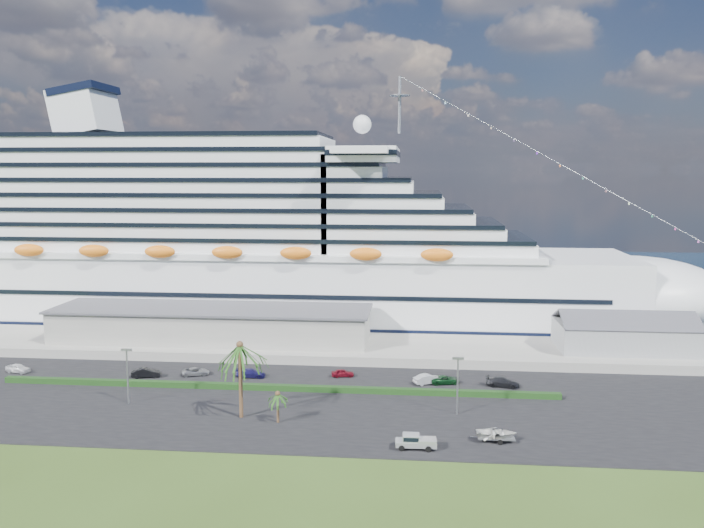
# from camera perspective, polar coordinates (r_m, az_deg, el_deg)

# --- Properties ---
(ground) EXTENTS (420.00, 420.00, 0.00)m
(ground) POSITION_cam_1_polar(r_m,az_deg,el_deg) (93.49, -3.70, -13.70)
(ground) COLOR #324918
(ground) RESTS_ON ground
(asphalt_lot) EXTENTS (140.00, 38.00, 0.12)m
(asphalt_lot) POSITION_cam_1_polar(r_m,az_deg,el_deg) (103.66, -2.72, -11.46)
(asphalt_lot) COLOR black
(asphalt_lot) RESTS_ON ground
(wharf) EXTENTS (240.00, 20.00, 1.80)m
(wharf) POSITION_cam_1_polar(r_m,az_deg,el_deg) (130.94, -0.91, -6.94)
(wharf) COLOR gray
(wharf) RESTS_ON ground
(water) EXTENTS (420.00, 160.00, 0.02)m
(water) POSITION_cam_1_polar(r_m,az_deg,el_deg) (218.99, 1.69, -1.17)
(water) COLOR black
(water) RESTS_ON ground
(cruise_ship) EXTENTS (191.00, 38.00, 54.00)m
(cruise_ship) POSITION_cam_1_polar(r_m,az_deg,el_deg) (155.00, -7.88, 1.24)
(cruise_ship) COLOR silver
(cruise_ship) RESTS_ON ground
(terminal_building) EXTENTS (61.00, 15.00, 6.30)m
(terminal_building) POSITION_cam_1_polar(r_m,az_deg,el_deg) (134.97, -11.56, -4.86)
(terminal_building) COLOR gray
(terminal_building) RESTS_ON wharf
(port_shed) EXTENTS (24.00, 12.31, 7.37)m
(port_shed) POSITION_cam_1_polar(r_m,az_deg,el_deg) (134.79, 21.74, -5.55)
(port_shed) COLOR gray
(port_shed) RESTS_ON wharf
(hedge) EXTENTS (88.00, 1.10, 0.90)m
(hedge) POSITION_cam_1_polar(r_m,az_deg,el_deg) (109.51, -6.56, -10.15)
(hedge) COLOR black
(hedge) RESTS_ON asphalt_lot
(lamp_post_left) EXTENTS (1.60, 0.35, 8.27)m
(lamp_post_left) POSITION_cam_1_polar(r_m,az_deg,el_deg) (106.82, -18.18, -8.29)
(lamp_post_left) COLOR gray
(lamp_post_left) RESTS_ON asphalt_lot
(lamp_post_right) EXTENTS (1.60, 0.35, 8.27)m
(lamp_post_right) POSITION_cam_1_polar(r_m,az_deg,el_deg) (98.38, 8.78, -9.37)
(lamp_post_right) COLOR gray
(lamp_post_right) RESTS_ON asphalt_lot
(palm_tall) EXTENTS (8.82, 8.82, 11.13)m
(palm_tall) POSITION_cam_1_polar(r_m,az_deg,el_deg) (96.32, -9.30, -7.37)
(palm_tall) COLOR #47301E
(palm_tall) RESTS_ON ground
(palm_short) EXTENTS (3.53, 3.53, 4.56)m
(palm_short) POSITION_cam_1_polar(r_m,az_deg,el_deg) (95.31, -6.20, -10.96)
(palm_short) COLOR #47301E
(palm_short) RESTS_ON ground
(parked_car_0) EXTENTS (4.60, 2.64, 1.47)m
(parked_car_0) POSITION_cam_1_polar(r_m,az_deg,el_deg) (130.73, -26.01, -7.79)
(parked_car_0) COLOR silver
(parked_car_0) RESTS_ON asphalt_lot
(parked_car_1) EXTENTS (4.94, 2.68, 1.55)m
(parked_car_1) POSITION_cam_1_polar(r_m,az_deg,el_deg) (120.08, -16.73, -8.65)
(parked_car_1) COLOR black
(parked_car_1) RESTS_ON asphalt_lot
(parked_car_2) EXTENTS (4.94, 3.38, 1.26)m
(parked_car_2) POSITION_cam_1_polar(r_m,az_deg,el_deg) (119.17, -12.86, -8.71)
(parked_car_2) COLOR gray
(parked_car_2) RESTS_ON asphalt_lot
(parked_car_3) EXTENTS (4.85, 1.98, 1.41)m
(parked_car_3) POSITION_cam_1_polar(r_m,az_deg,el_deg) (116.42, -8.40, -8.96)
(parked_car_3) COLOR #1A1752
(parked_car_3) RESTS_ON asphalt_lot
(parked_car_4) EXTENTS (3.97, 2.19, 1.28)m
(parked_car_4) POSITION_cam_1_polar(r_m,az_deg,el_deg) (115.48, -0.78, -9.05)
(parked_car_4) COLOR maroon
(parked_car_4) RESTS_ON asphalt_lot
(parked_car_5) EXTENTS (4.99, 3.44, 1.56)m
(parked_car_5) POSITION_cam_1_polar(r_m,az_deg,el_deg) (112.42, 6.34, -9.49)
(parked_car_5) COLOR #BABBC2
(parked_car_5) RESTS_ON asphalt_lot
(parked_car_6) EXTENTS (5.06, 3.14, 1.31)m
(parked_car_6) POSITION_cam_1_polar(r_m,az_deg,el_deg) (112.88, 7.73, -9.51)
(parked_car_6) COLOR #0D3617
(parked_car_6) RESTS_ON asphalt_lot
(parked_car_7) EXTENTS (5.57, 3.19, 1.52)m
(parked_car_7) POSITION_cam_1_polar(r_m,az_deg,el_deg) (112.93, 12.43, -9.56)
(parked_car_7) COLOR black
(parked_car_7) RESTS_ON asphalt_lot
(pickup_truck) EXTENTS (5.12, 2.05, 1.80)m
(pickup_truck) POSITION_cam_1_polar(r_m,az_deg,el_deg) (87.69, 5.29, -14.44)
(pickup_truck) COLOR black
(pickup_truck) RESTS_ON asphalt_lot
(boat_trailer) EXTENTS (5.81, 3.70, 1.68)m
(boat_trailer) POSITION_cam_1_polar(r_m,az_deg,el_deg) (91.12, 11.90, -13.61)
(boat_trailer) COLOR gray
(boat_trailer) RESTS_ON asphalt_lot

